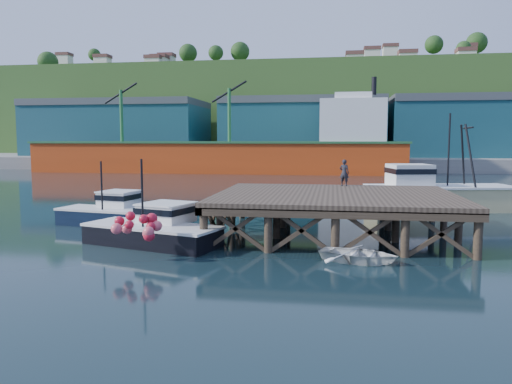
% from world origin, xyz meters
% --- Properties ---
extents(ground, '(300.00, 300.00, 0.00)m').
position_xyz_m(ground, '(0.00, 0.00, 0.00)').
color(ground, black).
rests_on(ground, ground).
extents(wharf, '(12.00, 10.00, 2.62)m').
position_xyz_m(wharf, '(5.50, -0.19, 1.94)').
color(wharf, brown).
rests_on(wharf, ground).
extents(far_quay, '(160.00, 40.00, 2.00)m').
position_xyz_m(far_quay, '(0.00, 70.00, 1.00)').
color(far_quay, gray).
rests_on(far_quay, ground).
extents(warehouse_left, '(32.00, 16.00, 9.00)m').
position_xyz_m(warehouse_left, '(-35.00, 65.00, 6.50)').
color(warehouse_left, '#1B4D59').
rests_on(warehouse_left, far_quay).
extents(warehouse_mid, '(28.00, 16.00, 9.00)m').
position_xyz_m(warehouse_mid, '(0.00, 65.00, 6.50)').
color(warehouse_mid, '#1B4D59').
rests_on(warehouse_mid, far_quay).
extents(warehouse_right, '(30.00, 16.00, 9.00)m').
position_xyz_m(warehouse_right, '(30.00, 65.00, 6.50)').
color(warehouse_right, '#1B4D59').
rests_on(warehouse_right, far_quay).
extents(cargo_ship, '(55.50, 10.00, 13.75)m').
position_xyz_m(cargo_ship, '(-8.46, 48.00, 3.31)').
color(cargo_ship, '#CC4013').
rests_on(cargo_ship, ground).
extents(hillside, '(220.00, 50.00, 22.00)m').
position_xyz_m(hillside, '(0.00, 100.00, 11.00)').
color(hillside, '#2D511E').
rests_on(hillside, ground).
extents(boat_navy, '(6.16, 3.75, 3.67)m').
position_xyz_m(boat_navy, '(-7.16, 1.07, 0.74)').
color(boat_navy, black).
rests_on(boat_navy, ground).
extents(boat_black, '(6.88, 5.71, 4.00)m').
position_xyz_m(boat_black, '(-2.75, -3.75, 0.73)').
color(boat_black, black).
rests_on(boat_black, ground).
extents(trawler, '(10.42, 5.45, 6.64)m').
position_xyz_m(trawler, '(12.52, 10.09, 1.37)').
color(trawler, '#D1C487').
rests_on(trawler, ground).
extents(dinghy, '(3.62, 3.05, 0.64)m').
position_xyz_m(dinghy, '(6.42, -5.87, 0.32)').
color(dinghy, white).
rests_on(dinghy, ground).
extents(dockworker, '(0.67, 0.55, 1.57)m').
position_xyz_m(dockworker, '(6.04, 4.27, 2.91)').
color(dockworker, black).
rests_on(dockworker, wharf).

